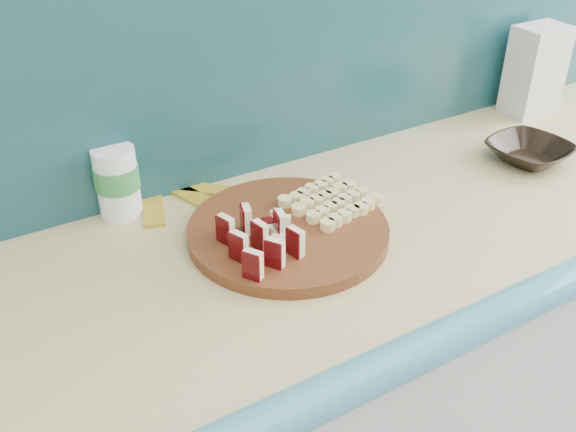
% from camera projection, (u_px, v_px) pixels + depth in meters
% --- Properties ---
extents(kitchen_counter, '(2.20, 0.63, 0.91)m').
position_uv_depth(kitchen_counter, '(428.00, 361.00, 1.49)').
color(kitchen_counter, silver).
rests_on(kitchen_counter, ground).
extents(backsplash, '(2.20, 0.02, 0.50)m').
position_uv_depth(backsplash, '(374.00, 28.00, 1.32)').
color(backsplash, teal).
rests_on(backsplash, kitchen_counter).
extents(cutting_board, '(0.41, 0.41, 0.02)m').
position_uv_depth(cutting_board, '(288.00, 231.00, 1.11)').
color(cutting_board, '#4B2510').
rests_on(cutting_board, kitchen_counter).
extents(apple_wedges, '(0.11, 0.15, 0.05)m').
position_uv_depth(apple_wedges, '(259.00, 239.00, 1.03)').
color(apple_wedges, '#F3EEC3').
rests_on(apple_wedges, cutting_board).
extents(apple_chunks, '(0.06, 0.05, 0.02)m').
position_uv_depth(apple_chunks, '(279.00, 226.00, 1.09)').
color(apple_chunks, '#F4E8C3').
rests_on(apple_chunks, cutting_board).
extents(banana_slices, '(0.17, 0.15, 0.02)m').
position_uv_depth(banana_slices, '(331.00, 200.00, 1.16)').
color(banana_slices, '#E4D88B').
rests_on(banana_slices, cutting_board).
extents(brown_bowl, '(0.18, 0.18, 0.04)m').
position_uv_depth(brown_bowl, '(529.00, 152.00, 1.35)').
color(brown_bowl, black).
rests_on(brown_bowl, kitchen_counter).
extents(flour_bag, '(0.12, 0.09, 0.21)m').
position_uv_depth(flour_bag, '(535.00, 70.00, 1.53)').
color(flour_bag, silver).
rests_on(flour_bag, kitchen_counter).
extents(canister, '(0.08, 0.08, 0.13)m').
position_uv_depth(canister, '(117.00, 180.00, 1.15)').
color(canister, white).
rests_on(canister, kitchen_counter).
extents(banana_peel, '(0.23, 0.19, 0.01)m').
position_uv_depth(banana_peel, '(181.00, 194.00, 1.24)').
color(banana_peel, gold).
rests_on(banana_peel, kitchen_counter).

